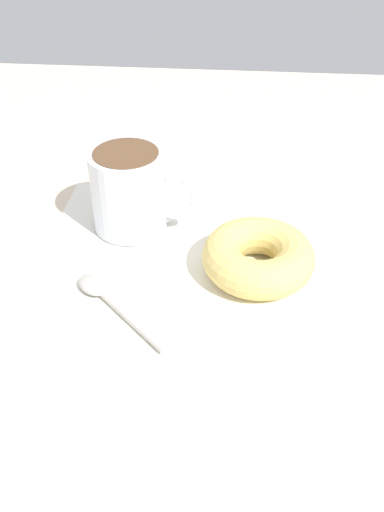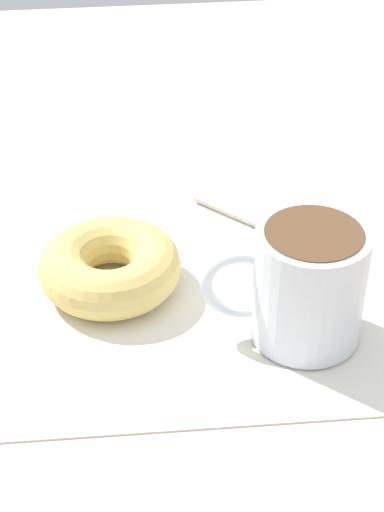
# 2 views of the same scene
# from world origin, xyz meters

# --- Properties ---
(ground_plane) EXTENTS (1.20, 1.20, 0.02)m
(ground_plane) POSITION_xyz_m (0.00, 0.00, -0.01)
(ground_plane) COLOR beige
(napkin) EXTENTS (0.33, 0.33, 0.00)m
(napkin) POSITION_xyz_m (-0.03, -0.02, 0.00)
(napkin) COLOR white
(napkin) RESTS_ON ground_plane
(coffee_cup) EXTENTS (0.11, 0.08, 0.09)m
(coffee_cup) POSITION_xyz_m (0.05, -0.10, 0.05)
(coffee_cup) COLOR silver
(coffee_cup) RESTS_ON napkin
(donut) EXTENTS (0.11, 0.11, 0.04)m
(donut) POSITION_xyz_m (-0.09, -0.03, 0.02)
(donut) COLOR #E5C66B
(donut) RESTS_ON napkin
(spoon) EXTENTS (0.10, 0.10, 0.01)m
(spoon) POSITION_xyz_m (0.05, 0.02, 0.01)
(spoon) COLOR #B7B2A8
(spoon) RESTS_ON napkin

